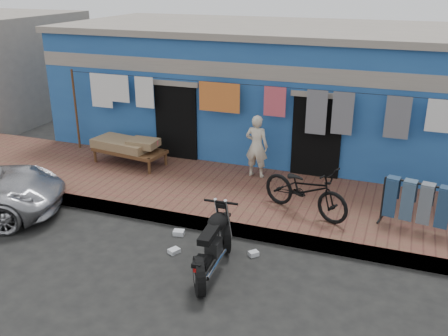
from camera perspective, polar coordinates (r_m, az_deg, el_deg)
ground at (r=8.41m, az=-4.90°, el=-12.01°), size 80.00×80.00×0.00m
sidewalk at (r=10.79m, az=1.87°, el=-3.28°), size 28.00×3.00×0.25m
curb at (r=9.57m, az=-0.95°, el=-6.65°), size 28.00×0.10×0.25m
building at (r=13.97m, az=7.30°, el=9.01°), size 12.20×5.20×3.36m
clothesline at (r=11.42m, az=2.91°, el=7.08°), size 10.06×0.06×2.10m
seated_person at (r=11.31m, az=3.75°, el=2.51°), size 0.54×0.37×1.45m
bicycle at (r=9.67m, az=9.34°, el=-1.84°), size 1.98×1.32×1.21m
motorcycle at (r=8.18m, az=-1.32°, el=-8.52°), size 0.80×1.74×1.08m
charpoy at (r=12.42m, az=-10.73°, el=1.89°), size 2.11×1.40×0.63m
jeans_rack at (r=9.70m, az=22.91°, el=-4.20°), size 2.04×1.02×0.92m
litter_a at (r=9.54m, az=-5.19°, el=-7.36°), size 0.23×0.19×0.09m
litter_b at (r=8.87m, az=3.39°, el=-9.74°), size 0.20×0.21×0.08m
litter_c at (r=8.98m, az=-5.72°, el=-9.40°), size 0.22×0.24×0.08m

